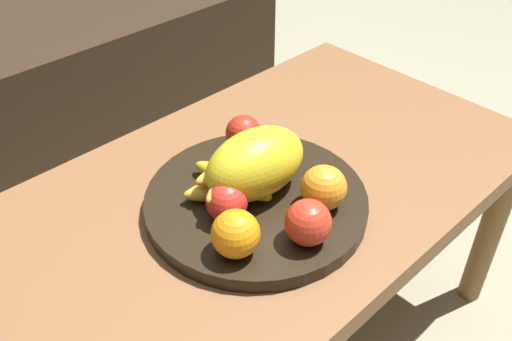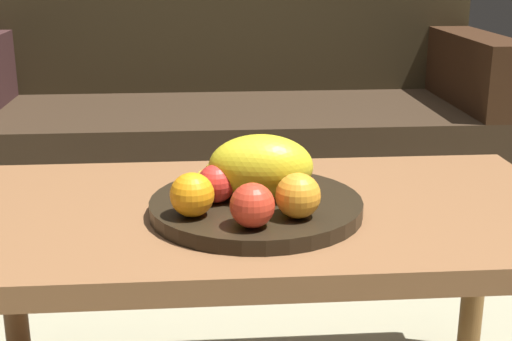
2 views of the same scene
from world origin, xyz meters
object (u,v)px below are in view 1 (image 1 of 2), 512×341
(apple_front, at_px, (227,202))
(apple_right, at_px, (308,223))
(orange_front, at_px, (236,234))
(apple_left, at_px, (244,133))
(coffee_table, at_px, (244,218))
(melon_large_front, at_px, (258,162))
(fruit_bowl, at_px, (256,202))
(banana_bunch, at_px, (235,180))
(orange_left, at_px, (324,188))

(apple_front, bearing_deg, apple_right, -65.98)
(orange_front, distance_m, apple_left, 0.25)
(coffee_table, bearing_deg, apple_left, 46.88)
(orange_front, relative_size, apple_front, 1.10)
(melon_large_front, height_order, orange_front, melon_large_front)
(fruit_bowl, xyz_separation_m, orange_front, (-0.10, -0.07, 0.05))
(apple_left, bearing_deg, coffee_table, -133.12)
(coffee_table, relative_size, apple_left, 17.10)
(banana_bunch, bearing_deg, apple_front, -144.35)
(orange_front, distance_m, orange_left, 0.16)
(coffee_table, xyz_separation_m, apple_left, (0.07, 0.07, 0.11))
(orange_left, bearing_deg, melon_large_front, 114.30)
(coffee_table, height_order, apple_front, apple_front)
(orange_front, xyz_separation_m, banana_bunch, (0.08, 0.09, -0.01))
(melon_large_front, xyz_separation_m, orange_front, (-0.12, -0.08, -0.02))
(melon_large_front, bearing_deg, apple_front, -168.25)
(coffee_table, relative_size, apple_front, 17.09)
(fruit_bowl, xyz_separation_m, apple_right, (-0.02, -0.12, 0.05))
(melon_large_front, distance_m, orange_front, 0.14)
(apple_front, bearing_deg, fruit_bowl, 5.75)
(coffee_table, relative_size, banana_bunch, 6.25)
(melon_large_front, xyz_separation_m, orange_left, (0.04, -0.10, -0.02))
(apple_right, bearing_deg, banana_bunch, 91.93)
(apple_front, height_order, apple_right, apple_right)
(apple_left, bearing_deg, apple_front, -140.75)
(apple_front, height_order, apple_left, same)
(apple_left, bearing_deg, orange_left, -94.87)
(orange_front, height_order, apple_left, orange_front)
(melon_large_front, bearing_deg, banana_bunch, 153.99)
(orange_left, distance_m, apple_left, 0.20)
(apple_left, relative_size, banana_bunch, 0.37)
(melon_large_front, bearing_deg, apple_left, 58.30)
(apple_right, distance_m, banana_bunch, 0.15)
(melon_large_front, relative_size, apple_right, 2.56)
(coffee_table, height_order, apple_right, apple_right)
(coffee_table, distance_m, melon_large_front, 0.13)
(apple_right, bearing_deg, apple_front, 114.02)
(orange_left, bearing_deg, fruit_bowl, 123.34)
(orange_front, height_order, apple_right, orange_front)
(orange_left, relative_size, apple_right, 1.04)
(fruit_bowl, height_order, apple_right, apple_right)
(apple_right, bearing_deg, apple_left, 68.71)
(melon_large_front, bearing_deg, coffee_table, 99.72)
(coffee_table, distance_m, orange_front, 0.19)
(fruit_bowl, relative_size, apple_left, 5.61)
(melon_large_front, distance_m, banana_bunch, 0.05)
(orange_left, relative_size, apple_left, 1.12)
(orange_left, distance_m, apple_right, 0.08)
(apple_front, bearing_deg, coffee_table, 30.88)
(coffee_table, relative_size, apple_right, 15.89)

